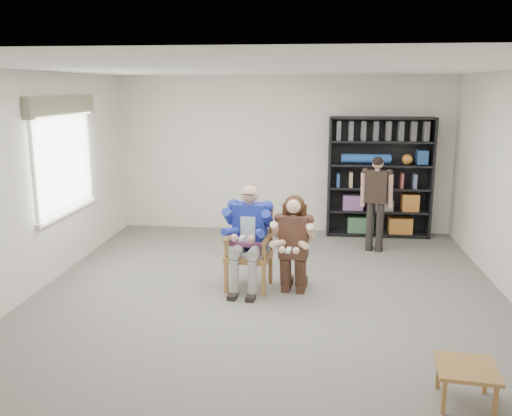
# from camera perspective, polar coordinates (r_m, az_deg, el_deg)

# --- Properties ---
(room_shell) EXTENTS (6.00, 7.00, 2.80)m
(room_shell) POSITION_cam_1_polar(r_m,az_deg,el_deg) (6.41, 1.22, 1.85)
(room_shell) COLOR silver
(room_shell) RESTS_ON ground
(floor) EXTENTS (6.00, 7.00, 0.01)m
(floor) POSITION_cam_1_polar(r_m,az_deg,el_deg) (6.81, 1.16, -9.80)
(floor) COLOR slate
(floor) RESTS_ON ground
(window_left) EXTENTS (0.16, 2.00, 1.75)m
(window_left) POSITION_cam_1_polar(r_m,az_deg,el_deg) (8.12, -19.45, 5.05)
(window_left) COLOR silver
(window_left) RESTS_ON room_shell
(armchair) EXTENTS (0.68, 0.66, 1.06)m
(armchair) POSITION_cam_1_polar(r_m,az_deg,el_deg) (7.06, -0.76, -4.38)
(armchair) COLOR olive
(armchair) RESTS_ON floor
(seated_man) EXTENTS (0.68, 0.89, 1.38)m
(seated_man) POSITION_cam_1_polar(r_m,az_deg,el_deg) (7.02, -0.76, -3.14)
(seated_man) COLOR #15219A
(seated_man) RESTS_ON floor
(kneeling_woman) EXTENTS (0.62, 0.91, 1.27)m
(kneeling_woman) POSITION_cam_1_polar(r_m,az_deg,el_deg) (6.88, 3.94, -4.00)
(kneeling_woman) COLOR #3C1F1C
(kneeling_woman) RESTS_ON floor
(bookshelf) EXTENTS (1.80, 0.38, 2.10)m
(bookshelf) POSITION_cam_1_polar(r_m,az_deg,el_deg) (9.75, 12.87, 3.16)
(bookshelf) COLOR black
(bookshelf) RESTS_ON floor
(standing_man) EXTENTS (0.53, 0.38, 1.55)m
(standing_man) POSITION_cam_1_polar(r_m,az_deg,el_deg) (8.82, 12.50, 0.38)
(standing_man) COLOR black
(standing_man) RESTS_ON floor
(side_table) EXTENTS (0.53, 0.53, 0.34)m
(side_table) POSITION_cam_1_polar(r_m,az_deg,el_deg) (5.06, 21.20, -16.95)
(side_table) COLOR olive
(side_table) RESTS_ON floor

